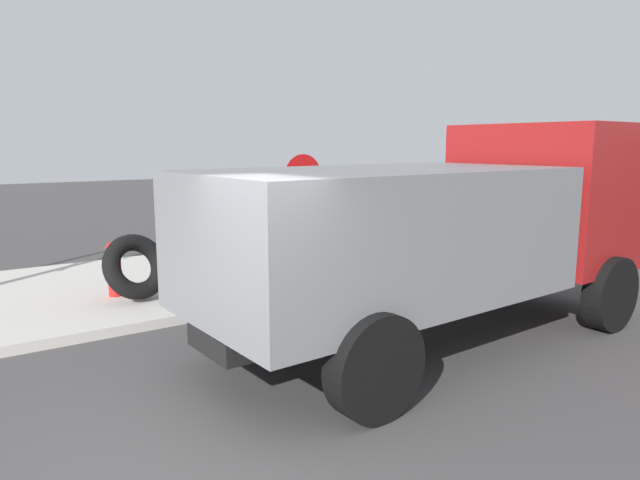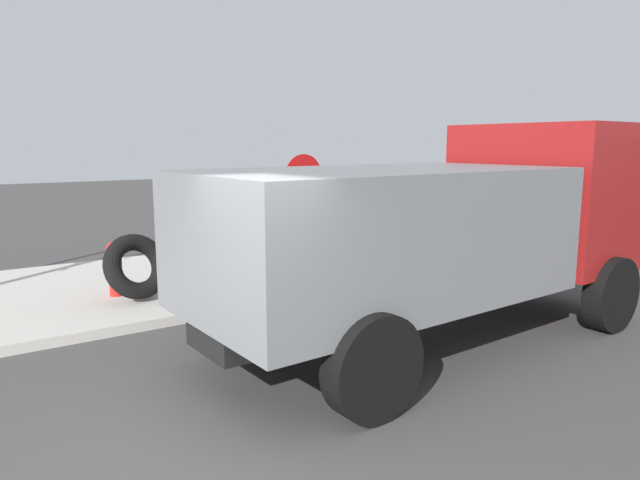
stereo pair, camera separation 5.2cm
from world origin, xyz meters
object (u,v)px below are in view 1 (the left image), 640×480
object	(u,v)px
fire_hydrant	(114,267)
dump_truck_gray	(450,224)
loose_tire	(136,267)
stop_sign	(303,195)

from	to	relation	value
fire_hydrant	dump_truck_gray	bearing A→B (deg)	-51.75
fire_hydrant	loose_tire	distance (m)	0.52
fire_hydrant	stop_sign	xyz separation A→B (m)	(3.04, -1.15, 1.15)
dump_truck_gray	fire_hydrant	bearing A→B (deg)	128.25
fire_hydrant	loose_tire	xyz separation A→B (m)	(0.22, -0.47, 0.06)
loose_tire	stop_sign	xyz separation A→B (m)	(2.82, -0.68, 1.09)
fire_hydrant	dump_truck_gray	world-z (taller)	dump_truck_gray
loose_tire	stop_sign	bearing A→B (deg)	-13.63
fire_hydrant	stop_sign	size ratio (longest dim) A/B	0.39
fire_hydrant	stop_sign	world-z (taller)	stop_sign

